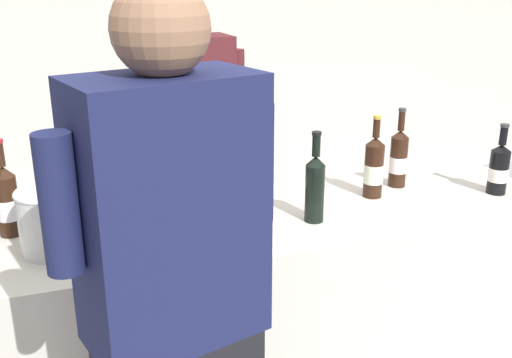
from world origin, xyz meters
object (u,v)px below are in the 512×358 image
Objects in this scene: wine_bottle_0 at (315,186)px; person_guest at (177,351)px; wine_bottle_11 at (499,168)px; ice_bucket at (54,219)px; wine_bottle_1 at (213,205)px; wine_glass at (250,190)px; wine_bottle_8 at (192,198)px; wine_bottle_6 at (7,201)px; wine_bottle_7 at (155,185)px; person_server at (193,177)px; wine_bottle_9 at (204,186)px; wine_bottle_10 at (257,183)px; wine_bottle_3 at (398,158)px; wine_bottle_2 at (374,167)px.

person_guest reaches higher than wine_bottle_0.
ice_bucket is at bearing 178.87° from wine_bottle_11.
wine_bottle_1 is 1.48× the size of ice_bucket.
wine_bottle_1 is 1.68× the size of wine_glass.
wine_bottle_0 is at bearing -9.30° from wine_bottle_8.
person_guest is (0.42, -0.81, -0.16)m from wine_bottle_6.
wine_bottle_7 is 0.20× the size of person_server.
wine_bottle_11 is at bearing 22.08° from person_guest.
ice_bucket is at bearing -49.67° from wine_bottle_6.
wine_bottle_0 is at bearing -23.52° from wine_bottle_7.
wine_bottle_10 is (0.19, -0.05, 0.00)m from wine_bottle_9.
wine_bottle_1 reaches higher than wine_bottle_8.
wine_bottle_1 is 0.30m from wine_bottle_7.
wine_bottle_10 is 1.15× the size of wine_bottle_11.
wine_bottle_8 is at bearing -169.33° from wine_bottle_10.
wine_bottle_10 is at bearing -170.42° from wine_bottle_3.
person_guest is (-0.20, -0.65, -0.15)m from wine_bottle_8.
ice_bucket is at bearing -178.09° from wine_bottle_8.
wine_bottle_2 is 0.97× the size of wine_bottle_9.
wine_bottle_11 is at bearing -2.24° from wine_bottle_8.
person_guest is at bearing -113.92° from wine_bottle_1.
wine_bottle_3 is at bearing 16.27° from wine_glass.
wine_bottle_7 reaches higher than wine_bottle_11.
wine_glass is (0.82, -0.22, 0.02)m from wine_bottle_6.
wine_bottle_7 reaches higher than ice_bucket.
wine_bottle_2 is 0.78m from wine_bottle_8.
person_server is at bearing 131.70° from wine_bottle_2.
wine_bottle_2 reaches higher than wine_bottle_11.
wine_glass is at bearing -14.78° from wine_bottle_6.
person_guest is at bearing -62.66° from wine_bottle_6.
wine_bottle_10 is 0.74m from person_server.
wine_bottle_8 is (0.10, -0.16, -0.00)m from wine_bottle_7.
wine_bottle_6 reaches higher than wine_bottle_2.
wine_bottle_8 is at bearing -170.12° from wine_bottle_3.
person_server reaches higher than wine_bottle_3.
wine_bottle_1 is at bearing -60.47° from wine_bottle_7.
wine_bottle_0 is at bearing -154.87° from wine_bottle_2.
wine_bottle_2 is 0.52m from wine_bottle_10.
wine_bottle_3 is at bearing 7.26° from ice_bucket.
wine_bottle_6 is at bearing 174.51° from wine_bottle_9.
wine_bottle_11 is at bearing -6.37° from wine_bottle_6.
wine_bottle_9 reaches higher than wine_bottle_2.
wine_bottle_0 is 0.22m from wine_bottle_10.
wine_bottle_9 reaches higher than wine_glass.
wine_bottle_10 is at bearing -14.06° from wine_bottle_9.
wine_glass is (0.30, -0.22, 0.02)m from wine_bottle_7.
wine_bottle_9 is at bearing 70.65° from person_guest.
wine_bottle_6 is at bearing 117.34° from person_guest.
wine_bottle_10 is at bearing -83.19° from person_server.
person_server is (0.28, 0.60, -0.19)m from wine_bottle_7.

